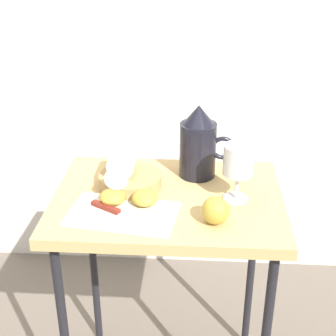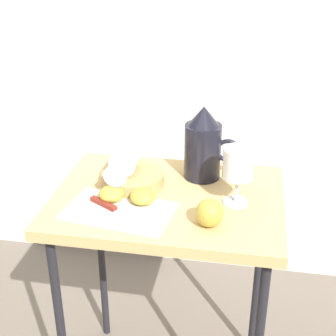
{
  "view_description": "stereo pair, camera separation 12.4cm",
  "coord_description": "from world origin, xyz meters",
  "px_view_note": "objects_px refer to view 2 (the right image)",
  "views": [
    {
      "loc": [
        0.07,
        -1.11,
        1.32
      ],
      "look_at": [
        0.0,
        0.0,
        0.77
      ],
      "focal_mm": 52.63,
      "sensor_mm": 36.0,
      "label": 1
    },
    {
      "loc": [
        0.19,
        -1.09,
        1.32
      ],
      "look_at": [
        0.0,
        0.0,
        0.77
      ],
      "focal_mm": 52.63,
      "sensor_mm": 36.0,
      "label": 2
    }
  ],
  "objects_px": {
    "wine_glass_tipped_near": "(125,159)",
    "basket_tray": "(133,179)",
    "apple_half_left": "(112,194)",
    "knife": "(114,209)",
    "apple_whole": "(209,213)",
    "wine_glass_upright": "(238,166)",
    "table": "(168,219)",
    "apple_half_right": "(143,196)",
    "pitcher": "(203,149)"
  },
  "relations": [
    {
      "from": "apple_half_left",
      "to": "apple_whole",
      "type": "relative_size",
      "value": 1.0
    },
    {
      "from": "wine_glass_upright",
      "to": "knife",
      "type": "height_order",
      "value": "wine_glass_upright"
    },
    {
      "from": "wine_glass_tipped_near",
      "to": "apple_whole",
      "type": "bearing_deg",
      "value": -35.23
    },
    {
      "from": "basket_tray",
      "to": "wine_glass_tipped_near",
      "type": "xyz_separation_m",
      "value": [
        -0.02,
        0.01,
        0.05
      ]
    },
    {
      "from": "apple_half_left",
      "to": "pitcher",
      "type": "bearing_deg",
      "value": 40.14
    },
    {
      "from": "pitcher",
      "to": "knife",
      "type": "distance_m",
      "value": 0.31
    },
    {
      "from": "knife",
      "to": "wine_glass_tipped_near",
      "type": "bearing_deg",
      "value": 93.79
    },
    {
      "from": "basket_tray",
      "to": "wine_glass_tipped_near",
      "type": "relative_size",
      "value": 1.09
    },
    {
      "from": "table",
      "to": "basket_tray",
      "type": "distance_m",
      "value": 0.14
    },
    {
      "from": "basket_tray",
      "to": "pitcher",
      "type": "height_order",
      "value": "pitcher"
    },
    {
      "from": "basket_tray",
      "to": "knife",
      "type": "height_order",
      "value": "basket_tray"
    },
    {
      "from": "pitcher",
      "to": "wine_glass_upright",
      "type": "distance_m",
      "value": 0.16
    },
    {
      "from": "apple_half_left",
      "to": "knife",
      "type": "relative_size",
      "value": 0.32
    },
    {
      "from": "wine_glass_tipped_near",
      "to": "apple_half_right",
      "type": "bearing_deg",
      "value": -56.05
    },
    {
      "from": "apple_half_right",
      "to": "knife",
      "type": "xyz_separation_m",
      "value": [
        -0.06,
        -0.05,
        -0.01
      ]
    },
    {
      "from": "basket_tray",
      "to": "apple_half_left",
      "type": "bearing_deg",
      "value": -107.56
    },
    {
      "from": "wine_glass_upright",
      "to": "apple_half_left",
      "type": "bearing_deg",
      "value": -171.38
    },
    {
      "from": "basket_tray",
      "to": "knife",
      "type": "relative_size",
      "value": 0.81
    },
    {
      "from": "knife",
      "to": "table",
      "type": "bearing_deg",
      "value": 42.58
    },
    {
      "from": "basket_tray",
      "to": "apple_half_left",
      "type": "relative_size",
      "value": 2.52
    },
    {
      "from": "wine_glass_upright",
      "to": "knife",
      "type": "xyz_separation_m",
      "value": [
        -0.29,
        -0.1,
        -0.09
      ]
    },
    {
      "from": "basket_tray",
      "to": "wine_glass_tipped_near",
      "type": "height_order",
      "value": "wine_glass_tipped_near"
    },
    {
      "from": "knife",
      "to": "apple_half_right",
      "type": "bearing_deg",
      "value": 40.63
    },
    {
      "from": "basket_tray",
      "to": "apple_half_right",
      "type": "xyz_separation_m",
      "value": [
        0.05,
        -0.1,
        0.0
      ]
    },
    {
      "from": "wine_glass_tipped_near",
      "to": "basket_tray",
      "type": "bearing_deg",
      "value": -18.4
    },
    {
      "from": "wine_glass_tipped_near",
      "to": "knife",
      "type": "xyz_separation_m",
      "value": [
        0.01,
        -0.16,
        -0.06
      ]
    },
    {
      "from": "wine_glass_upright",
      "to": "apple_half_right",
      "type": "xyz_separation_m",
      "value": [
        -0.23,
        -0.05,
        -0.08
      ]
    },
    {
      "from": "basket_tray",
      "to": "table",
      "type": "bearing_deg",
      "value": -22.94
    },
    {
      "from": "pitcher",
      "to": "apple_half_left",
      "type": "xyz_separation_m",
      "value": [
        -0.21,
        -0.18,
        -0.06
      ]
    },
    {
      "from": "apple_half_right",
      "to": "apple_whole",
      "type": "distance_m",
      "value": 0.19
    },
    {
      "from": "basket_tray",
      "to": "wine_glass_upright",
      "type": "bearing_deg",
      "value": -10.38
    },
    {
      "from": "wine_glass_tipped_near",
      "to": "apple_whole",
      "type": "distance_m",
      "value": 0.3
    },
    {
      "from": "apple_half_left",
      "to": "knife",
      "type": "bearing_deg",
      "value": -67.78
    },
    {
      "from": "table",
      "to": "apple_half_right",
      "type": "xyz_separation_m",
      "value": [
        -0.05,
        -0.05,
        0.09
      ]
    },
    {
      "from": "pitcher",
      "to": "wine_glass_upright",
      "type": "relative_size",
      "value": 1.37
    },
    {
      "from": "pitcher",
      "to": "apple_half_right",
      "type": "xyz_separation_m",
      "value": [
        -0.13,
        -0.18,
        -0.06
      ]
    },
    {
      "from": "table",
      "to": "wine_glass_tipped_near",
      "type": "height_order",
      "value": "wine_glass_tipped_near"
    },
    {
      "from": "apple_half_right",
      "to": "knife",
      "type": "height_order",
      "value": "apple_half_right"
    },
    {
      "from": "apple_half_left",
      "to": "wine_glass_tipped_near",
      "type": "bearing_deg",
      "value": 84.29
    },
    {
      "from": "apple_half_left",
      "to": "apple_whole",
      "type": "distance_m",
      "value": 0.26
    },
    {
      "from": "pitcher",
      "to": "knife",
      "type": "bearing_deg",
      "value": -129.7
    },
    {
      "from": "basket_tray",
      "to": "wine_glass_upright",
      "type": "relative_size",
      "value": 1.12
    },
    {
      "from": "wine_glass_tipped_near",
      "to": "apple_half_left",
      "type": "bearing_deg",
      "value": -95.71
    },
    {
      "from": "table",
      "to": "apple_half_left",
      "type": "height_order",
      "value": "apple_half_left"
    },
    {
      "from": "apple_whole",
      "to": "apple_half_left",
      "type": "bearing_deg",
      "value": 165.21
    },
    {
      "from": "table",
      "to": "wine_glass_upright",
      "type": "bearing_deg",
      "value": -2.31
    },
    {
      "from": "table",
      "to": "pitcher",
      "type": "height_order",
      "value": "pitcher"
    },
    {
      "from": "apple_whole",
      "to": "table",
      "type": "bearing_deg",
      "value": 134.48
    },
    {
      "from": "table",
      "to": "apple_whole",
      "type": "height_order",
      "value": "apple_whole"
    },
    {
      "from": "table",
      "to": "wine_glass_tipped_near",
      "type": "xyz_separation_m",
      "value": [
        -0.12,
        0.05,
        0.14
      ]
    }
  ]
}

